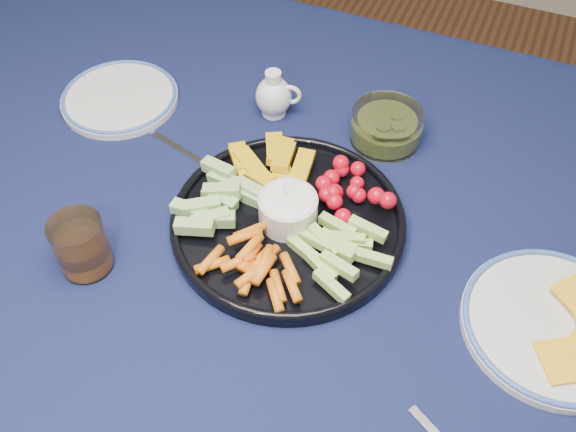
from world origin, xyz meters
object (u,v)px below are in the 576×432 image
at_px(crudite_platter, 286,218).
at_px(side_plate_extra, 120,97).
at_px(cheese_plate, 554,323).
at_px(creamer_pitcher, 274,96).
at_px(pickle_bowl, 386,128).
at_px(dining_table, 293,245).
at_px(juice_tumbler, 82,248).

bearing_deg(crudite_platter, side_plate_extra, 158.58).
bearing_deg(cheese_plate, side_plate_extra, 167.35).
height_order(creamer_pitcher, pickle_bowl, creamer_pitcher).
height_order(pickle_bowl, cheese_plate, pickle_bowl).
bearing_deg(crudite_platter, cheese_plate, -3.36).
xyz_separation_m(cheese_plate, side_plate_extra, (-0.77, 0.17, -0.00)).
xyz_separation_m(crudite_platter, side_plate_extra, (-0.38, 0.15, -0.01)).
xyz_separation_m(dining_table, creamer_pitcher, (-0.12, 0.19, 0.12)).
relative_size(crudite_platter, juice_tumbler, 3.97).
bearing_deg(dining_table, crudite_platter, -84.93).
xyz_separation_m(crudite_platter, juice_tumbler, (-0.23, -0.17, 0.02)).
relative_size(dining_table, side_plate_extra, 8.18).
bearing_deg(pickle_bowl, juice_tumbler, -126.96).
height_order(dining_table, side_plate_extra, side_plate_extra).
bearing_deg(juice_tumbler, cheese_plate, 13.50).
distance_m(dining_table, cheese_plate, 0.41).
bearing_deg(crudite_platter, dining_table, 95.07).
bearing_deg(cheese_plate, juice_tumbler, -166.50).
distance_m(pickle_bowl, side_plate_extra, 0.47).
bearing_deg(side_plate_extra, juice_tumbler, -64.81).
distance_m(dining_table, crudite_platter, 0.11).
relative_size(pickle_bowl, cheese_plate, 0.49).
distance_m(creamer_pitcher, cheese_plate, 0.56).
height_order(pickle_bowl, juice_tumbler, juice_tumbler).
bearing_deg(crudite_platter, pickle_bowl, 72.04).
bearing_deg(creamer_pitcher, juice_tumbler, -105.74).
relative_size(crudite_platter, pickle_bowl, 2.93).
bearing_deg(creamer_pitcher, pickle_bowl, 3.21).
xyz_separation_m(dining_table, crudite_platter, (0.00, -0.04, 0.11)).
height_order(dining_table, crudite_platter, crudite_platter).
distance_m(crudite_platter, pickle_bowl, 0.25).
distance_m(creamer_pitcher, side_plate_extra, 0.28).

